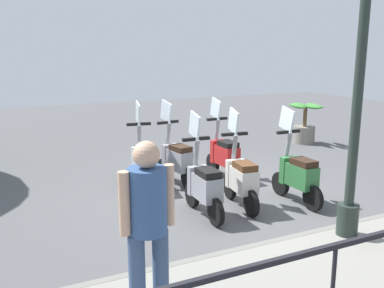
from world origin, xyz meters
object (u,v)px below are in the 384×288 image
at_px(scooter_near_2, 204,185).
at_px(scooter_far_1, 176,159).
at_px(potted_palm, 304,127).
at_px(pedestrian_distant, 148,220).
at_px(scooter_far_0, 224,154).
at_px(scooter_near_0, 297,174).
at_px(lamp_post_near, 360,73).
at_px(scooter_near_1, 241,178).
at_px(scooter_far_2, 142,162).

relative_size(scooter_near_2, scooter_far_1, 1.00).
relative_size(potted_palm, scooter_far_1, 0.69).
bearing_deg(pedestrian_distant, scooter_far_1, 147.36).
relative_size(pedestrian_distant, scooter_far_0, 1.03).
bearing_deg(scooter_near_0, scooter_far_1, 38.79).
distance_m(lamp_post_near, scooter_near_1, 2.49).
xyz_separation_m(scooter_near_2, scooter_far_1, (1.60, -0.26, 0.00)).
xyz_separation_m(scooter_far_0, scooter_far_2, (0.09, 1.62, 0.00)).
bearing_deg(potted_palm, pedestrian_distant, 131.20).
height_order(pedestrian_distant, potted_palm, pedestrian_distant).
distance_m(scooter_near_0, scooter_near_2, 1.63).
xyz_separation_m(lamp_post_near, scooter_near_1, (1.75, 0.48, -1.69)).
bearing_deg(potted_palm, scooter_far_1, 111.88).
distance_m(pedestrian_distant, scooter_far_2, 4.16).
bearing_deg(scooter_far_0, scooter_far_1, 85.67).
bearing_deg(lamp_post_near, scooter_far_0, -1.16).
distance_m(scooter_near_1, scooter_far_0, 1.57).
distance_m(lamp_post_near, scooter_far_2, 4.04).
bearing_deg(lamp_post_near, potted_palm, -35.46).
height_order(pedestrian_distant, scooter_far_1, pedestrian_distant).
distance_m(scooter_near_1, scooter_far_2, 1.90).
distance_m(scooter_near_1, scooter_far_1, 1.59).
bearing_deg(scooter_far_0, pedestrian_distant, 141.38).
height_order(potted_palm, scooter_far_1, scooter_far_1).
xyz_separation_m(scooter_near_0, scooter_near_2, (0.14, 1.63, 0.00)).
relative_size(scooter_near_1, scooter_near_2, 1.00).
bearing_deg(scooter_far_2, potted_palm, -61.44).
bearing_deg(scooter_near_0, lamp_post_near, 164.35).
height_order(scooter_near_1, scooter_far_1, same).
relative_size(lamp_post_near, scooter_far_2, 2.96).
distance_m(scooter_far_0, scooter_far_1, 0.98).
relative_size(scooter_near_1, scooter_far_2, 1.00).
bearing_deg(potted_palm, scooter_near_0, 138.29).
bearing_deg(scooter_near_0, potted_palm, -40.90).
bearing_deg(scooter_far_0, lamp_post_near, 177.78).
height_order(potted_palm, scooter_near_2, scooter_near_2).
relative_size(pedestrian_distant, scooter_near_1, 1.03).
distance_m(scooter_near_2, scooter_far_1, 1.63).
height_order(lamp_post_near, scooter_near_1, lamp_post_near).
xyz_separation_m(potted_palm, scooter_near_0, (-3.57, 3.18, 0.04)).
relative_size(scooter_near_2, scooter_far_2, 1.00).
xyz_separation_m(potted_palm, scooter_far_2, (-1.79, 5.19, 0.04)).
xyz_separation_m(scooter_near_1, scooter_near_2, (-0.08, 0.69, 0.00)).
distance_m(potted_palm, scooter_near_0, 4.79).
xyz_separation_m(scooter_near_0, scooter_near_1, (0.22, 0.93, 0.00)).
relative_size(pedestrian_distant, scooter_near_0, 1.03).
xyz_separation_m(pedestrian_distant, potted_palm, (5.69, -6.50, -0.63)).
xyz_separation_m(potted_palm, scooter_far_1, (-1.83, 4.55, 0.04)).
xyz_separation_m(scooter_near_2, scooter_far_0, (1.55, -1.24, 0.00)).
bearing_deg(scooter_far_1, potted_palm, -77.34).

